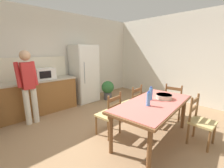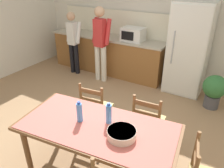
{
  "view_description": "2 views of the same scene",
  "coord_description": "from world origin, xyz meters",
  "px_view_note": "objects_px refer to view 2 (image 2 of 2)",
  "views": [
    {
      "loc": [
        -1.93,
        -2.06,
        1.72
      ],
      "look_at": [
        0.2,
        0.17,
        1.02
      ],
      "focal_mm": 24.0,
      "sensor_mm": 36.0,
      "label": 1
    },
    {
      "loc": [
        1.68,
        -2.34,
        2.36
      ],
      "look_at": [
        0.23,
        0.11,
        0.9
      ],
      "focal_mm": 35.0,
      "sensor_mm": 36.0,
      "label": 2
    }
  ],
  "objects_px": {
    "refrigerator": "(189,49)",
    "dining_table": "(98,131)",
    "microwave": "(133,34)",
    "bottle_near_centre": "(80,112)",
    "bottle_off_centre": "(109,114)",
    "chair_side_far_right": "(148,122)",
    "potted_plant": "(214,90)",
    "person_at_sink": "(73,40)",
    "person_at_counter": "(100,41)",
    "serving_bowl": "(122,133)",
    "chair_side_far_left": "(96,108)"
  },
  "relations": [
    {
      "from": "chair_side_far_right",
      "to": "potted_plant",
      "type": "xyz_separation_m",
      "value": [
        0.67,
        1.64,
        -0.06
      ]
    },
    {
      "from": "refrigerator",
      "to": "person_at_sink",
      "type": "height_order",
      "value": "refrigerator"
    },
    {
      "from": "chair_side_far_left",
      "to": "person_at_sink",
      "type": "xyz_separation_m",
      "value": [
        -1.82,
        1.68,
        0.43
      ]
    },
    {
      "from": "microwave",
      "to": "bottle_near_centre",
      "type": "bearing_deg",
      "value": -76.32
    },
    {
      "from": "refrigerator",
      "to": "microwave",
      "type": "distance_m",
      "value": 1.29
    },
    {
      "from": "chair_side_far_right",
      "to": "person_at_sink",
      "type": "distance_m",
      "value": 3.13
    },
    {
      "from": "microwave",
      "to": "dining_table",
      "type": "height_order",
      "value": "microwave"
    },
    {
      "from": "refrigerator",
      "to": "dining_table",
      "type": "distance_m",
      "value": 2.88
    },
    {
      "from": "refrigerator",
      "to": "person_at_counter",
      "type": "height_order",
      "value": "refrigerator"
    },
    {
      "from": "person_at_sink",
      "to": "person_at_counter",
      "type": "bearing_deg",
      "value": -91.33
    },
    {
      "from": "microwave",
      "to": "bottle_off_centre",
      "type": "distance_m",
      "value": 2.94
    },
    {
      "from": "dining_table",
      "to": "person_at_sink",
      "type": "xyz_separation_m",
      "value": [
        -2.33,
        2.37,
        0.19
      ]
    },
    {
      "from": "microwave",
      "to": "chair_side_far_right",
      "type": "distance_m",
      "value": 2.53
    },
    {
      "from": "bottle_off_centre",
      "to": "serving_bowl",
      "type": "xyz_separation_m",
      "value": [
        0.26,
        -0.15,
        -0.07
      ]
    },
    {
      "from": "person_at_sink",
      "to": "person_at_counter",
      "type": "height_order",
      "value": "person_at_counter"
    },
    {
      "from": "chair_side_far_left",
      "to": "chair_side_far_right",
      "type": "distance_m",
      "value": 0.85
    },
    {
      "from": "person_at_counter",
      "to": "potted_plant",
      "type": "xyz_separation_m",
      "value": [
        2.52,
        0.07,
        -0.58
      ]
    },
    {
      "from": "chair_side_far_right",
      "to": "bottle_off_centre",
      "type": "bearing_deg",
      "value": 64.31
    },
    {
      "from": "microwave",
      "to": "person_at_counter",
      "type": "distance_m",
      "value": 0.78
    },
    {
      "from": "chair_side_far_right",
      "to": "person_at_sink",
      "type": "bearing_deg",
      "value": -35.42
    },
    {
      "from": "bottle_off_centre",
      "to": "serving_bowl",
      "type": "distance_m",
      "value": 0.31
    },
    {
      "from": "bottle_near_centre",
      "to": "bottle_off_centre",
      "type": "bearing_deg",
      "value": 25.32
    },
    {
      "from": "refrigerator",
      "to": "chair_side_far_right",
      "type": "height_order",
      "value": "refrigerator"
    },
    {
      "from": "person_at_counter",
      "to": "chair_side_far_left",
      "type": "bearing_deg",
      "value": -149.07
    },
    {
      "from": "refrigerator",
      "to": "person_at_counter",
      "type": "xyz_separation_m",
      "value": [
        -1.85,
        -0.5,
        0.03
      ]
    },
    {
      "from": "dining_table",
      "to": "person_at_counter",
      "type": "relative_size",
      "value": 1.15
    },
    {
      "from": "refrigerator",
      "to": "bottle_off_centre",
      "type": "distance_m",
      "value": 2.74
    },
    {
      "from": "dining_table",
      "to": "serving_bowl",
      "type": "relative_size",
      "value": 6.18
    },
    {
      "from": "microwave",
      "to": "dining_table",
      "type": "xyz_separation_m",
      "value": [
        0.94,
        -2.87,
        -0.41
      ]
    },
    {
      "from": "microwave",
      "to": "person_at_sink",
      "type": "distance_m",
      "value": 1.49
    },
    {
      "from": "refrigerator",
      "to": "microwave",
      "type": "relative_size",
      "value": 3.78
    },
    {
      "from": "refrigerator",
      "to": "potted_plant",
      "type": "bearing_deg",
      "value": -32.81
    },
    {
      "from": "person_at_counter",
      "to": "serving_bowl",
      "type": "bearing_deg",
      "value": -142.28
    },
    {
      "from": "bottle_off_centre",
      "to": "person_at_counter",
      "type": "xyz_separation_m",
      "value": [
        -1.59,
        2.23,
        0.08
      ]
    },
    {
      "from": "bottle_near_centre",
      "to": "chair_side_far_left",
      "type": "distance_m",
      "value": 0.88
    },
    {
      "from": "refrigerator",
      "to": "chair_side_far_left",
      "type": "relative_size",
      "value": 2.08
    },
    {
      "from": "refrigerator",
      "to": "person_at_sink",
      "type": "distance_m",
      "value": 2.72
    },
    {
      "from": "serving_bowl",
      "to": "person_at_counter",
      "type": "distance_m",
      "value": 3.01
    },
    {
      "from": "microwave",
      "to": "dining_table",
      "type": "distance_m",
      "value": 3.05
    },
    {
      "from": "bottle_off_centre",
      "to": "potted_plant",
      "type": "height_order",
      "value": "bottle_off_centre"
    },
    {
      "from": "chair_side_far_right",
      "to": "person_at_sink",
      "type": "xyz_separation_m",
      "value": [
        -2.66,
        1.59,
        0.43
      ]
    },
    {
      "from": "person_at_sink",
      "to": "person_at_counter",
      "type": "xyz_separation_m",
      "value": [
        0.82,
        -0.02,
        0.1
      ]
    },
    {
      "from": "person_at_counter",
      "to": "potted_plant",
      "type": "height_order",
      "value": "person_at_counter"
    },
    {
      "from": "refrigerator",
      "to": "dining_table",
      "type": "xyz_separation_m",
      "value": [
        -0.34,
        -2.85,
        -0.26
      ]
    },
    {
      "from": "refrigerator",
      "to": "dining_table",
      "type": "relative_size",
      "value": 0.96
    },
    {
      "from": "dining_table",
      "to": "person_at_sink",
      "type": "distance_m",
      "value": 3.33
    },
    {
      "from": "person_at_counter",
      "to": "bottle_off_centre",
      "type": "bearing_deg",
      "value": -144.58
    },
    {
      "from": "microwave",
      "to": "chair_side_far_right",
      "type": "relative_size",
      "value": 0.55
    },
    {
      "from": "microwave",
      "to": "chair_side_far_left",
      "type": "height_order",
      "value": "microwave"
    },
    {
      "from": "chair_side_far_right",
      "to": "bottle_near_centre",
      "type": "bearing_deg",
      "value": 50.26
    }
  ]
}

